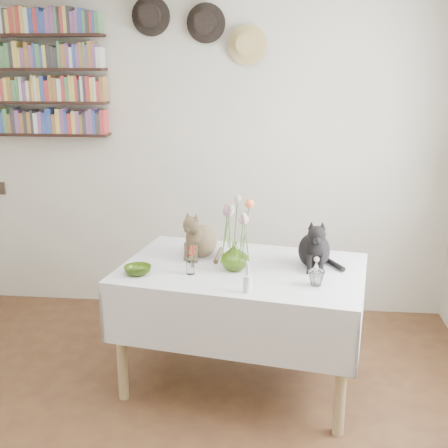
# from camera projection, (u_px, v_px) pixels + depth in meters

# --- Properties ---
(room) EXTENTS (4.08, 4.58, 2.58)m
(room) POSITION_uv_depth(u_px,v_px,m) (94.00, 243.00, 2.17)
(room) COLOR brown
(room) RESTS_ON ground
(dining_table) EXTENTS (1.55, 1.14, 0.76)m
(dining_table) POSITION_uv_depth(u_px,v_px,m) (242.00, 296.00, 3.38)
(dining_table) COLOR white
(dining_table) RESTS_ON room
(tabby_cat) EXTENTS (0.30, 0.32, 0.31)m
(tabby_cat) POSITION_uv_depth(u_px,v_px,m) (202.00, 232.00, 3.49)
(tabby_cat) COLOR brown
(tabby_cat) RESTS_ON dining_table
(black_cat) EXTENTS (0.21, 0.27, 0.31)m
(black_cat) POSITION_uv_depth(u_px,v_px,m) (314.00, 241.00, 3.30)
(black_cat) COLOR black
(black_cat) RESTS_ON dining_table
(flower_vase) EXTENTS (0.20, 0.20, 0.17)m
(flower_vase) POSITION_uv_depth(u_px,v_px,m) (235.00, 256.00, 3.26)
(flower_vase) COLOR #7DAA2F
(flower_vase) RESTS_ON dining_table
(green_bowl) EXTENTS (0.16, 0.16, 0.05)m
(green_bowl) POSITION_uv_depth(u_px,v_px,m) (138.00, 270.00, 3.21)
(green_bowl) COLOR #7DAA2F
(green_bowl) RESTS_ON dining_table
(drinking_glass) EXTENTS (0.11, 0.11, 0.09)m
(drinking_glass) POSITION_uv_depth(u_px,v_px,m) (316.00, 278.00, 3.04)
(drinking_glass) COLOR white
(drinking_glass) RESTS_ON dining_table
(candlestick) EXTENTS (0.05, 0.05, 0.17)m
(candlestick) POSITION_uv_depth(u_px,v_px,m) (247.00, 282.00, 2.94)
(candlestick) COLOR white
(candlestick) RESTS_ON dining_table
(berry_jar) EXTENTS (0.05, 0.05, 0.19)m
(berry_jar) POSITION_uv_depth(u_px,v_px,m) (190.00, 260.00, 3.20)
(berry_jar) COLOR white
(berry_jar) RESTS_ON dining_table
(porcelain_figurine) EXTENTS (0.06, 0.06, 0.10)m
(porcelain_figurine) POSITION_uv_depth(u_px,v_px,m) (316.00, 266.00, 3.21)
(porcelain_figurine) COLOR white
(porcelain_figurine) RESTS_ON dining_table
(flower_bouquet) EXTENTS (0.17, 0.13, 0.39)m
(flower_bouquet) POSITION_uv_depth(u_px,v_px,m) (235.00, 213.00, 3.20)
(flower_bouquet) COLOR #4C7233
(flower_bouquet) RESTS_ON flower_vase
(bookshelf_unit) EXTENTS (1.00, 0.16, 0.91)m
(bookshelf_unit) POSITION_uv_depth(u_px,v_px,m) (40.00, 75.00, 4.19)
(bookshelf_unit) COLOR black
(bookshelf_unit) RESTS_ON room
(wall_hats) EXTENTS (0.98, 0.09, 0.48)m
(wall_hats) POSITION_uv_depth(u_px,v_px,m) (201.00, 28.00, 4.00)
(wall_hats) COLOR black
(wall_hats) RESTS_ON room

